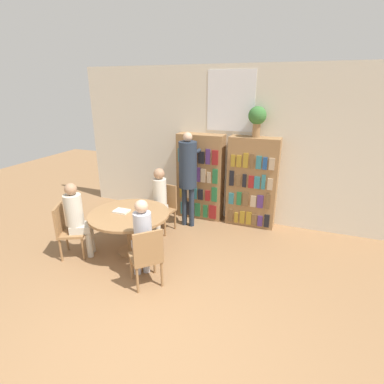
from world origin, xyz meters
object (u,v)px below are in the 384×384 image
bookshelf_left (200,177)px  chair_far_side (147,255)px  librarian_standing (188,169)px  seated_reader_left (159,198)px  reading_table (129,219)px  chair_near_camera (67,228)px  chair_left_side (165,206)px  seated_reader_right (142,236)px  flower_vase (257,117)px  seated_reader_back (77,215)px  bookshelf_right (252,183)px

bookshelf_left → chair_far_side: bearing=-87.1°
librarian_standing → seated_reader_left: bearing=-127.6°
bookshelf_left → reading_table: bookshelf_left is taller
chair_near_camera → chair_far_side: same height
chair_left_side → seated_reader_right: bearing=114.0°
chair_left_side → chair_far_side: bearing=117.0°
flower_vase → seated_reader_back: (-2.35, -2.16, -1.39)m
bookshelf_left → bookshelf_right: 1.05m
bookshelf_right → librarian_standing: 1.26m
bookshelf_right → flower_vase: size_ratio=3.17×
bookshelf_right → seated_reader_back: (-2.34, -2.16, -0.16)m
bookshelf_left → reading_table: (-0.57, -1.79, -0.27)m
seated_reader_left → librarian_standing: 0.76m
reading_table → librarian_standing: size_ratio=0.70×
reading_table → seated_reader_right: bearing=-44.8°
flower_vase → reading_table: bearing=-132.4°
seated_reader_left → bookshelf_right: bearing=-137.8°
bookshelf_left → flower_vase: 1.62m
chair_near_camera → reading_table: bearing=90.0°
chair_far_side → chair_near_camera: bearing=126.0°
bookshelf_right → seated_reader_left: (-1.50, -0.99, -0.16)m
flower_vase → seated_reader_left: size_ratio=0.44×
flower_vase → chair_far_side: flower_vase is taller
flower_vase → seated_reader_left: 2.28m
bookshelf_left → librarian_standing: size_ratio=0.95×
flower_vase → librarian_standing: size_ratio=0.30×
chair_left_side → seated_reader_left: size_ratio=0.70×
bookshelf_left → seated_reader_left: bearing=-114.4°
bookshelf_left → chair_near_camera: size_ratio=1.98×
bookshelf_left → seated_reader_left: 1.10m
chair_far_side → bookshelf_right: bearing=24.2°
chair_left_side → seated_reader_right: size_ratio=0.71×
flower_vase → seated_reader_left: (-1.51, -1.00, -1.38)m
reading_table → seated_reader_back: size_ratio=1.05×
reading_table → chair_far_side: (0.70, -0.69, -0.11)m
seated_reader_left → chair_near_camera: bearing=60.0°
chair_far_side → seated_reader_back: 1.47m
bookshelf_left → chair_near_camera: bookshelf_left is taller
chair_far_side → seated_reader_right: size_ratio=0.71×
seated_reader_left → seated_reader_back: 1.43m
librarian_standing → chair_far_side: bearing=-84.3°
flower_vase → chair_near_camera: 3.73m
bookshelf_right → reading_table: bookshelf_right is taller
bookshelf_left → reading_table: bearing=-107.8°
chair_far_side → seated_reader_left: bearing=66.0°
flower_vase → chair_near_camera: flower_vase is taller
seated_reader_left → seated_reader_right: bearing=117.0°
chair_left_side → librarian_standing: bearing=-129.6°
seated_reader_back → bookshelf_right: bearing=105.4°
flower_vase → seated_reader_right: size_ratio=0.45×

